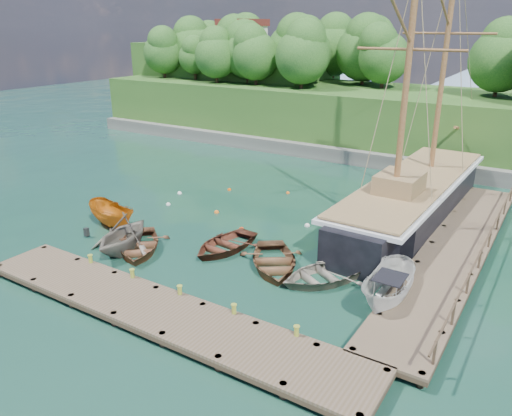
% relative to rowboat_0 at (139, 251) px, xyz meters
% --- Properties ---
extents(ground, '(160.00, 160.00, 0.00)m').
position_rel_rowboat_0_xyz_m(ground, '(3.90, 1.86, 0.00)').
color(ground, '#143E2C').
rests_on(ground, ground).
extents(dock_near, '(20.00, 3.20, 1.10)m').
position_rel_rowboat_0_xyz_m(dock_near, '(5.90, -4.64, 0.43)').
color(dock_near, brown).
rests_on(dock_near, ground).
extents(dock_east, '(3.20, 24.00, 1.10)m').
position_rel_rowboat_0_xyz_m(dock_east, '(15.40, 8.86, 0.43)').
color(dock_east, brown).
rests_on(dock_east, ground).
extents(bollard_0, '(0.26, 0.26, 0.45)m').
position_rel_rowboat_0_xyz_m(bollard_0, '(-0.10, -3.24, 0.00)').
color(bollard_0, olive).
rests_on(bollard_0, ground).
extents(bollard_1, '(0.26, 0.26, 0.45)m').
position_rel_rowboat_0_xyz_m(bollard_1, '(2.90, -3.24, 0.00)').
color(bollard_1, olive).
rests_on(bollard_1, ground).
extents(bollard_2, '(0.26, 0.26, 0.45)m').
position_rel_rowboat_0_xyz_m(bollard_2, '(5.90, -3.24, 0.00)').
color(bollard_2, olive).
rests_on(bollard_2, ground).
extents(bollard_3, '(0.26, 0.26, 0.45)m').
position_rel_rowboat_0_xyz_m(bollard_3, '(8.90, -3.24, 0.00)').
color(bollard_3, olive).
rests_on(bollard_3, ground).
extents(bollard_4, '(0.26, 0.26, 0.45)m').
position_rel_rowboat_0_xyz_m(bollard_4, '(11.90, -3.24, 0.00)').
color(bollard_4, olive).
rests_on(bollard_4, ground).
extents(rowboat_0, '(5.66, 5.86, 0.99)m').
position_rel_rowboat_0_xyz_m(rowboat_0, '(0.00, 0.00, 0.00)').
color(rowboat_0, brown).
rests_on(rowboat_0, ground).
extents(rowboat_1, '(4.76, 5.22, 2.34)m').
position_rel_rowboat_0_xyz_m(rowboat_1, '(-0.72, -0.40, 0.00)').
color(rowboat_1, '#6D6559').
rests_on(rowboat_1, ground).
extents(rowboat_2, '(3.66, 4.83, 0.94)m').
position_rel_rowboat_0_xyz_m(rowboat_2, '(4.05, 2.77, 0.00)').
color(rowboat_2, '#502619').
rests_on(rowboat_2, ground).
extents(rowboat_3, '(5.25, 5.70, 0.96)m').
position_rel_rowboat_0_xyz_m(rowboat_3, '(10.38, 2.41, 0.00)').
color(rowboat_3, slate).
rests_on(rowboat_3, ground).
extents(rowboat_4, '(5.72, 6.04, 1.02)m').
position_rel_rowboat_0_xyz_m(rowboat_4, '(7.57, 2.31, 0.00)').
color(rowboat_4, brown).
rests_on(rowboat_4, ground).
extents(motorboat_orange, '(4.87, 2.84, 1.77)m').
position_rel_rowboat_0_xyz_m(motorboat_orange, '(-3.97, 1.75, 0.00)').
color(motorboat_orange, '#C56611').
rests_on(motorboat_orange, ground).
extents(cabin_boat_white, '(2.06, 5.01, 1.91)m').
position_rel_rowboat_0_xyz_m(cabin_boat_white, '(13.90, 1.94, 0.00)').
color(cabin_boat_white, silver).
rests_on(cabin_boat_white, ground).
extents(schooner, '(5.37, 27.14, 19.83)m').
position_rel_rowboat_0_xyz_m(schooner, '(11.48, 13.89, 1.10)').
color(schooner, black).
rests_on(schooner, ground).
extents(mooring_buoy_0, '(0.33, 0.33, 0.33)m').
position_rel_rowboat_0_xyz_m(mooring_buoy_0, '(-3.83, 6.78, 0.00)').
color(mooring_buoy_0, silver).
rests_on(mooring_buoy_0, ground).
extents(mooring_buoy_1, '(0.34, 0.34, 0.34)m').
position_rel_rowboat_0_xyz_m(mooring_buoy_1, '(0.05, 7.37, 0.00)').
color(mooring_buoy_1, orange).
rests_on(mooring_buoy_1, ground).
extents(mooring_buoy_2, '(0.35, 0.35, 0.35)m').
position_rel_rowboat_0_xyz_m(mooring_buoy_2, '(3.21, 5.74, 0.00)').
color(mooring_buoy_2, red).
rests_on(mooring_buoy_2, ground).
extents(mooring_buoy_3, '(0.36, 0.36, 0.36)m').
position_rel_rowboat_0_xyz_m(mooring_buoy_3, '(6.42, 8.51, 0.00)').
color(mooring_buoy_3, silver).
rests_on(mooring_buoy_3, ground).
extents(mooring_buoy_4, '(0.30, 0.30, 0.30)m').
position_rel_rowboat_0_xyz_m(mooring_buoy_4, '(-2.09, 11.91, 0.00)').
color(mooring_buoy_4, '#F05306').
rests_on(mooring_buoy_4, ground).
extents(mooring_buoy_5, '(0.28, 0.28, 0.28)m').
position_rel_rowboat_0_xyz_m(mooring_buoy_5, '(2.16, 13.67, 0.00)').
color(mooring_buoy_5, '#DA5812').
rests_on(mooring_buoy_5, ground).
extents(mooring_buoy_6, '(0.34, 0.34, 0.34)m').
position_rel_rowboat_0_xyz_m(mooring_buoy_6, '(-4.78, 9.14, 0.00)').
color(mooring_buoy_6, silver).
rests_on(mooring_buoy_6, ground).
extents(headland, '(51.00, 19.31, 12.90)m').
position_rel_rowboat_0_xyz_m(headland, '(-8.98, 33.22, 5.54)').
color(headland, '#474744').
rests_on(headland, ground).
extents(distant_ridge, '(117.00, 40.00, 10.00)m').
position_rel_rowboat_0_xyz_m(distant_ridge, '(8.20, 71.86, 4.35)').
color(distant_ridge, '#728CA5').
rests_on(distant_ridge, ground).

